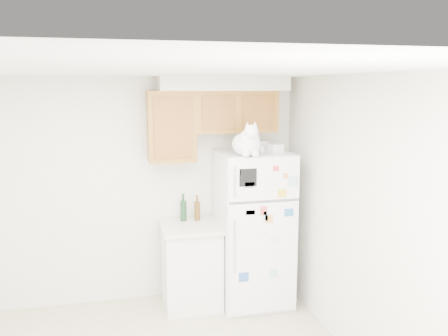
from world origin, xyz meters
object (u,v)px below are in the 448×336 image
object	(u,v)px
storage_box_back	(259,145)
refrigerator	(254,228)
cat	(248,143)
base_counter	(191,265)
bottle_amber	(197,208)
bottle_green	(183,207)
storage_box_front	(275,148)

from	to	relation	value
storage_box_back	refrigerator	bearing A→B (deg)	-139.86
refrigerator	cat	distance (m)	1.03
base_counter	bottle_amber	distance (m)	0.63
cat	refrigerator	bearing A→B (deg)	59.34
refrigerator	storage_box_back	bearing A→B (deg)	59.65
refrigerator	bottle_green	size ratio (longest dim) A/B	5.52
cat	storage_box_back	xyz separation A→B (m)	(0.25, 0.43, -0.08)
bottle_green	bottle_amber	size ratio (longest dim) A/B	1.08
storage_box_back	bottle_amber	size ratio (longest dim) A/B	0.63
base_counter	storage_box_back	distance (m)	1.51
cat	storage_box_front	size ratio (longest dim) A/B	3.41
storage_box_front	bottle_amber	size ratio (longest dim) A/B	0.53
base_counter	cat	bearing A→B (deg)	-31.89
storage_box_back	base_counter	bearing A→B (deg)	167.51
refrigerator	storage_box_front	distance (m)	0.92
storage_box_front	bottle_green	world-z (taller)	storage_box_front
base_counter	storage_box_back	bearing A→B (deg)	7.01
cat	bottle_green	bearing A→B (deg)	139.49
refrigerator	storage_box_front	bearing A→B (deg)	-22.67
bottle_green	bottle_amber	bearing A→B (deg)	-3.14
bottle_green	storage_box_back	bearing A→B (deg)	-4.90
base_counter	bottle_green	xyz separation A→B (m)	(-0.05, 0.17, 0.61)
base_counter	storage_box_back	world-z (taller)	storage_box_back
storage_box_back	cat	bearing A→B (deg)	-140.04
refrigerator	storage_box_front	size ratio (longest dim) A/B	11.33
storage_box_front	bottle_green	xyz separation A→B (m)	(-0.95, 0.33, -0.67)
bottle_green	bottle_amber	distance (m)	0.16
refrigerator	base_counter	distance (m)	0.80
storage_box_back	storage_box_front	xyz separation A→B (m)	(0.10, -0.26, -0.01)
base_counter	bottle_amber	xyz separation A→B (m)	(0.10, 0.16, 0.60)
bottle_amber	bottle_green	bearing A→B (deg)	176.86
base_counter	bottle_green	bearing A→B (deg)	107.26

